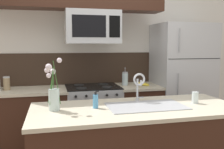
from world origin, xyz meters
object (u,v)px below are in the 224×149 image
Objects in this scene: stove_range at (93,117)px; microwave at (92,27)px; refrigerator at (181,83)px; dish_soap_bottle at (96,101)px; banana_bunch at (144,84)px; sink_faucet at (139,83)px; french_press at (125,79)px; drinking_glass at (195,98)px; flower_vase at (54,95)px; storage_jar_medium at (7,83)px.

stove_range is 1.25× the size of microwave.
refrigerator is 1.99m from dish_soap_bottle.
banana_bunch is 0.62× the size of sink_faucet.
microwave is 2.79× the size of french_press.
drinking_glass is at bearing -84.87° from banana_bunch.
flower_vase is (-1.97, -1.21, 0.14)m from refrigerator.
french_press is 1.36m from drinking_glass.
banana_bunch is 0.72× the size of french_press.
storage_jar_medium is (-1.16, 0.06, -0.75)m from microwave.
refrigerator is 9.58× the size of banana_bunch.
microwave reaches higher than stove_range.
refrigerator is 15.24× the size of drinking_glass.
drinking_glass reaches higher than stove_range.
sink_faucet is at bearing 10.34° from flower_vase.
dish_soap_bottle is 1.03m from drinking_glass.
stove_range is 5.64× the size of dish_soap_bottle.
stove_range is at bearing -1.82° from storage_jar_medium.
dish_soap_bottle is (-0.67, -1.26, -0.03)m from french_press.
french_press reaches higher than drinking_glass.
microwave is 1.69m from drinking_glass.
stove_range is at bearing 82.11° from dish_soap_bottle.
stove_range is 1.31m from dish_soap_bottle.
storage_jar_medium is 2.40m from drinking_glass.
storage_jar_medium is 1.92m from banana_bunch.
sink_faucet is at bearing -113.97° from banana_bunch.
banana_bunch is (-0.65, -0.08, 0.02)m from refrigerator.
drinking_glass is at bearing -32.37° from storage_jar_medium.
flower_vase is (-0.39, 0.00, 0.08)m from dish_soap_bottle.
flower_vase is (-1.42, 0.05, 0.09)m from drinking_glass.
microwave is 1.47m from flower_vase.
banana_bunch is 1.59× the size of drinking_glass.
storage_jar_medium is 1.83m from sink_faucet.
french_press is (0.50, 0.06, 0.55)m from stove_range.
sink_faucet reaches higher than stove_range.
french_press is (0.50, 0.08, -0.75)m from microwave.
french_press is 1.62× the size of dish_soap_bottle.
stove_range is 0.74m from french_press.
refrigerator is at bearing 66.77° from drinking_glass.
banana_bunch is 1.74m from flower_vase.
french_press is 1.64m from flower_vase.
microwave is 0.41× the size of refrigerator.
microwave reaches higher than banana_bunch.
refrigerator reaches higher than dish_soap_bottle.
stove_range is 1.29m from microwave.
dish_soap_bottle reaches higher than drinking_glass.
banana_bunch is 1.16× the size of dish_soap_bottle.
flower_vase reaches higher than drinking_glass.
refrigerator reaches higher than french_press.
drinking_glass is at bearing -113.23° from refrigerator.
storage_jar_medium is 0.59× the size of sink_faucet.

